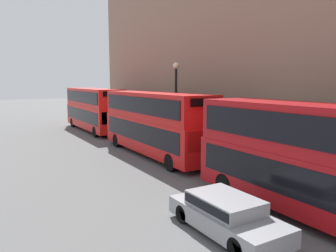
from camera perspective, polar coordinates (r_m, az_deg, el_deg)
name	(u,v)px	position (r m, az deg, el deg)	size (l,w,h in m)	color
bus_leading	(319,158)	(12.62, 24.81, -5.01)	(2.59, 10.36, 4.14)	#A80F14
bus_second_in_queue	(155,121)	(21.77, -2.35, 0.89)	(2.59, 11.14, 4.21)	red
bus_third_in_queue	(94,108)	(33.69, -12.85, 3.15)	(2.59, 11.05, 4.24)	red
car_hatchback	(226,213)	(11.21, 10.07, -14.73)	(1.82, 4.31, 1.22)	gray
street_lamp	(176,97)	(23.10, 1.40, 5.14)	(0.44, 0.44, 6.25)	black
pedestrian	(139,128)	(29.04, -4.99, -0.42)	(0.36, 0.36, 1.77)	maroon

